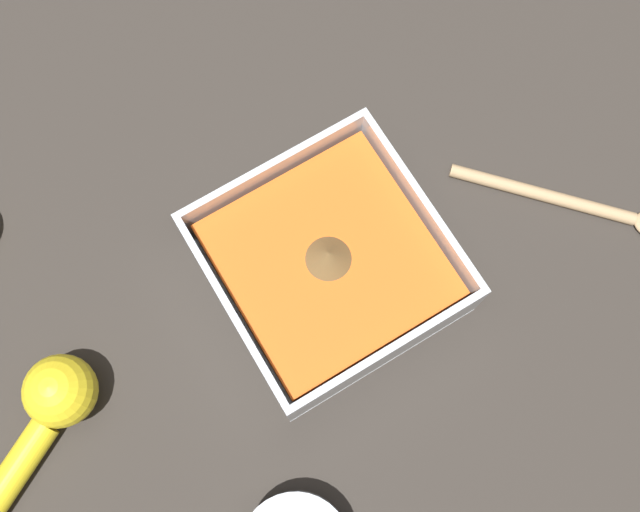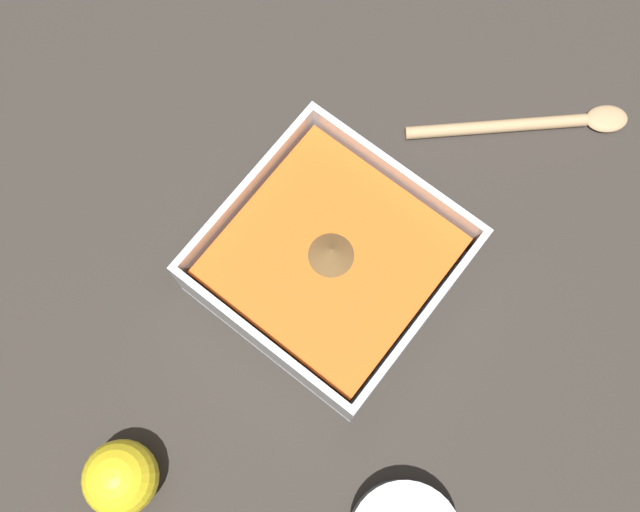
{
  "view_description": "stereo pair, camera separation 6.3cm",
  "coord_description": "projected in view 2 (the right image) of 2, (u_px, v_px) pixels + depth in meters",
  "views": [
    {
      "loc": [
        0.12,
        -0.08,
        0.65
      ],
      "look_at": [
        -0.03,
        0.01,
        0.04
      ],
      "focal_mm": 42.0,
      "sensor_mm": 36.0,
      "label": 1
    },
    {
      "loc": [
        0.08,
        -0.12,
        0.65
      ],
      "look_at": [
        -0.03,
        0.01,
        0.04
      ],
      "focal_mm": 42.0,
      "sensor_mm": 36.0,
      "label": 2
    }
  ],
  "objects": [
    {
      "name": "ground_plane",
      "position": [
        338.0,
        299.0,
        0.66
      ],
      "size": [
        4.0,
        4.0,
        0.0
      ],
      "primitive_type": "plane",
      "color": "#332D28"
    },
    {
      "name": "square_dish",
      "position": [
        331.0,
        263.0,
        0.64
      ],
      "size": [
        0.19,
        0.19,
        0.07
      ],
      "color": "silver",
      "rests_on": "ground_plane"
    },
    {
      "name": "wooden_spoon",
      "position": [
        531.0,
        124.0,
        0.7
      ],
      "size": [
        0.17,
        0.16,
        0.01
      ],
      "rotation": [
        0.0,
        0.0,
        0.75
      ],
      "color": "tan",
      "rests_on": "ground_plane"
    }
  ]
}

